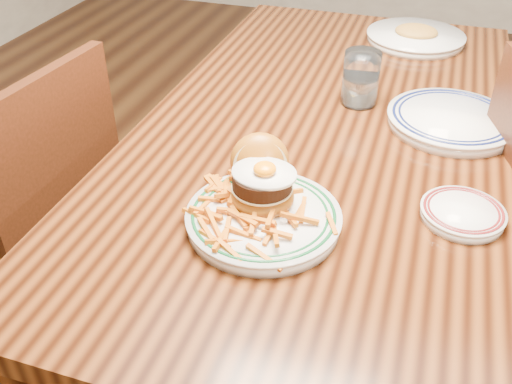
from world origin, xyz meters
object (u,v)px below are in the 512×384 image
(table, at_px, (325,155))
(side_plate, at_px, (463,213))
(chair_left, at_px, (35,221))
(main_plate, at_px, (263,203))

(table, xyz_separation_m, side_plate, (0.31, -0.28, 0.10))
(chair_left, distance_m, main_plate, 0.73)
(chair_left, xyz_separation_m, main_plate, (0.65, -0.13, 0.30))
(table, xyz_separation_m, chair_left, (-0.69, -0.26, -0.17))
(table, distance_m, chair_left, 0.76)
(table, relative_size, main_plate, 5.36)
(main_plate, height_order, side_plate, main_plate)
(table, xyz_separation_m, main_plate, (-0.04, -0.39, 0.13))
(table, relative_size, chair_left, 1.76)
(side_plate, bearing_deg, table, 115.76)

